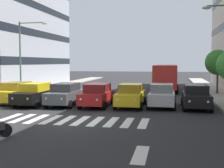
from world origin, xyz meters
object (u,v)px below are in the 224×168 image
Objects in this scene: car_1 at (162,95)px; car_3 at (97,95)px; car_4 at (65,94)px; car_2 at (131,95)px; car_5 at (35,94)px; street_lamp_right at (25,50)px; bus_behind_traffic at (166,75)px; car_0 at (196,96)px; street_tree_2 at (218,62)px; car_6 at (15,92)px.

car_3 is at bearing 8.68° from car_1.
car_1 is 7.37m from car_4.
car_5 is (7.42, 0.62, 0.00)m from car_2.
bus_behind_traffic is at bearing -150.00° from street_lamp_right.
car_2 is at bearing 2.46° from car_0.
car_4 is at bearing 39.04° from street_tree_2.
car_0 is 1.00× the size of car_5.
car_0 is 12.15m from car_5.
car_0 is 1.00× the size of car_2.
car_1 and car_5 have the same top height.
car_6 is (2.08, -0.80, 0.00)m from car_5.
car_5 is (2.36, 0.38, 0.00)m from car_4.
car_3 is at bearing 5.21° from car_2.
car_6 is at bearing -5.46° from car_4.
street_lamp_right is at bearing 12.68° from street_tree_2.
street_tree_2 is at bearing -167.32° from street_lamp_right.
street_lamp_right is (16.25, -5.50, 3.70)m from car_0.
car_2 is 1.00× the size of car_4.
car_0 is at bearing 73.64° from street_tree_2.
car_3 is at bearing 70.94° from bus_behind_traffic.
car_0 and car_6 have the same top height.
street_lamp_right is at bearing -42.52° from car_4.
street_lamp_right is (4.13, -6.33, 3.70)m from car_5.
car_4 is 1.00× the size of car_5.
car_4 is 16.45m from street_tree_2.
car_0 is 1.00× the size of car_4.
street_lamp_right reaches higher than car_3.
car_4 is 0.61× the size of street_lamp_right.
street_lamp_right is (2.04, -5.52, 3.70)m from car_6.
street_tree_2 reaches higher than car_2.
car_6 is at bearing 0.08° from car_0.
car_0 is at bearing -177.39° from car_4.
car_5 is 1.00× the size of car_6.
street_tree_2 is (-17.08, -9.83, 2.43)m from car_6.
car_0 is 7.24m from car_3.
car_1 and car_2 have the same top height.
car_0 is at bearing -177.54° from car_2.
car_2 is 0.61× the size of street_lamp_right.
car_0 is 1.00× the size of car_1.
street_lamp_right reaches higher than car_2.
car_6 is 0.42× the size of bus_behind_traffic.
car_3 is (4.81, 0.73, 0.00)m from car_1.
car_1 is 1.00× the size of car_5.
bus_behind_traffic reaches higher than car_2.
street_tree_2 reaches higher than car_5.
car_2 is 0.99× the size of street_tree_2.
street_tree_2 is (-5.30, -9.50, 2.43)m from car_1.
street_lamp_right is 1.62× the size of street_tree_2.
car_0 is 4.71m from car_2.
car_2 is 9.50m from car_6.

